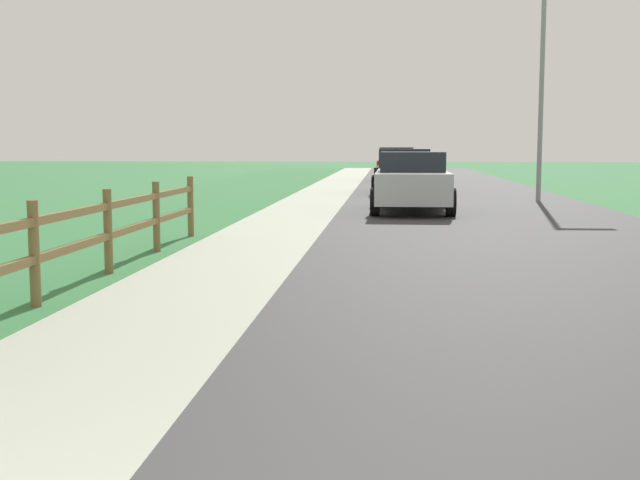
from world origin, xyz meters
name	(u,v)px	position (x,y,z in m)	size (l,w,h in m)	color
ground_plane	(350,196)	(0.00, 25.00, 0.00)	(120.00, 120.00, 0.00)	#33713E
road_asphalt	(453,193)	(3.50, 27.00, 0.00)	(7.00, 66.00, 0.01)	#363636
curb_concrete	(268,192)	(-3.00, 27.00, 0.00)	(6.00, 66.00, 0.01)	#A1A894
grass_verge	(226,192)	(-4.50, 27.00, 0.01)	(5.00, 66.00, 0.00)	#33713E
rail_fence	(34,246)	(-2.31, 6.09, 0.63)	(0.11, 13.30, 1.09)	brown
parked_suv_silver	(412,182)	(1.83, 18.80, 0.75)	(2.00, 4.69, 1.49)	#B7BABF
parked_car_black	(405,171)	(1.81, 26.99, 0.76)	(2.26, 4.39, 1.53)	black
parked_car_red	(396,165)	(1.61, 37.07, 0.77)	(1.99, 4.42, 1.57)	maroon
street_lamp	(546,63)	(5.78, 22.89, 4.02)	(1.17, 0.20, 6.81)	gray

